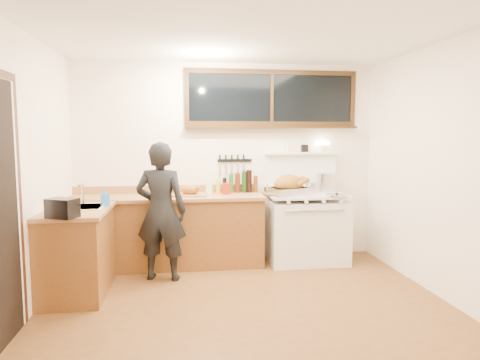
{
  "coord_description": "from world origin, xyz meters",
  "views": [
    {
      "loc": [
        -0.61,
        -3.94,
        1.66
      ],
      "look_at": [
        0.05,
        0.85,
        1.15
      ],
      "focal_mm": 32.0,
      "sensor_mm": 36.0,
      "label": 1
    }
  ],
  "objects": [
    {
      "name": "toaster",
      "position": [
        -1.7,
        0.13,
        0.99
      ],
      "size": [
        0.31,
        0.27,
        0.18
      ],
      "color": "black",
      "rests_on": "counter_left"
    },
    {
      "name": "vintage_stove",
      "position": [
        1.0,
        1.41,
        0.47
      ],
      "size": [
        1.02,
        0.74,
        1.58
      ],
      "color": "white",
      "rests_on": "ground"
    },
    {
      "name": "pitcher",
      "position": [
        -0.26,
        1.57,
        0.99
      ],
      "size": [
        0.1,
        0.1,
        0.17
      ],
      "color": "white",
      "rests_on": "counter_back"
    },
    {
      "name": "back_window",
      "position": [
        0.6,
        1.72,
        2.06
      ],
      "size": [
        2.32,
        0.13,
        0.77
      ],
      "color": "black",
      "rests_on": "room_shell"
    },
    {
      "name": "sink_unit",
      "position": [
        -1.68,
        0.7,
        0.85
      ],
      "size": [
        0.5,
        0.45,
        0.37
      ],
      "color": "white",
      "rests_on": "counter_left"
    },
    {
      "name": "stockpot",
      "position": [
        1.34,
        1.59,
        1.02
      ],
      "size": [
        0.35,
        0.35,
        0.25
      ],
      "color": "silver",
      "rests_on": "vintage_stove"
    },
    {
      "name": "coffee_tin",
      "position": [
        -0.04,
        1.49,
        0.97
      ],
      "size": [
        0.11,
        0.09,
        0.14
      ],
      "color": "maroon",
      "rests_on": "counter_back"
    },
    {
      "name": "knife_strip",
      "position": [
        0.08,
        1.73,
        1.31
      ],
      "size": [
        0.46,
        0.03,
        0.28
      ],
      "color": "black",
      "rests_on": "room_shell"
    },
    {
      "name": "counter_left",
      "position": [
        -1.7,
        0.62,
        0.45
      ],
      "size": [
        0.64,
        1.09,
        0.9
      ],
      "color": "brown",
      "rests_on": "ground"
    },
    {
      "name": "roast_turkey",
      "position": [
        0.74,
        1.3,
        1.01
      ],
      "size": [
        0.59,
        0.51,
        0.26
      ],
      "color": "silver",
      "rests_on": "vintage_stove"
    },
    {
      "name": "soap_bottle",
      "position": [
        -1.43,
        0.77,
        0.99
      ],
      "size": [
        0.11,
        0.11,
        0.19
      ],
      "color": "blue",
      "rests_on": "counter_left"
    },
    {
      "name": "counter_back",
      "position": [
        -0.8,
        1.45,
        0.45
      ],
      "size": [
        2.44,
        0.64,
        1.0
      ],
      "color": "brown",
      "rests_on": "ground"
    },
    {
      "name": "man",
      "position": [
        -0.85,
        0.95,
        0.79
      ],
      "size": [
        0.65,
        0.49,
        1.59
      ],
      "color": "black",
      "rests_on": "ground"
    },
    {
      "name": "cutting_board",
      "position": [
        -0.5,
        1.42,
        0.95
      ],
      "size": [
        0.44,
        0.35,
        0.14
      ],
      "color": "#A06C3F",
      "rests_on": "counter_back"
    },
    {
      "name": "saucepan",
      "position": [
        1.17,
        1.57,
        0.96
      ],
      "size": [
        0.21,
        0.3,
        0.12
      ],
      "color": "silver",
      "rests_on": "vintage_stove"
    },
    {
      "name": "ground_plane",
      "position": [
        0.0,
        0.0,
        -0.01
      ],
      "size": [
        4.0,
        3.5,
        0.02
      ],
      "primitive_type": "cube",
      "color": "brown"
    },
    {
      "name": "room_shell",
      "position": [
        0.0,
        0.0,
        1.65
      ],
      "size": [
        4.1,
        3.6,
        2.65
      ],
      "color": "white",
      "rests_on": "ground"
    },
    {
      "name": "bottle_cluster",
      "position": [
        0.15,
        1.63,
        1.03
      ],
      "size": [
        0.56,
        0.07,
        0.3
      ],
      "color": "black",
      "rests_on": "counter_back"
    },
    {
      "name": "pot_lid",
      "position": [
        1.31,
        1.13,
        0.91
      ],
      "size": [
        0.3,
        0.3,
        0.04
      ],
      "color": "silver",
      "rests_on": "vintage_stove"
    }
  ]
}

